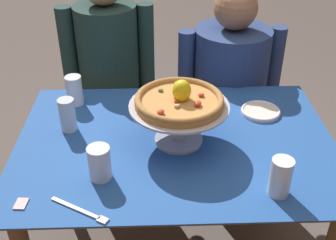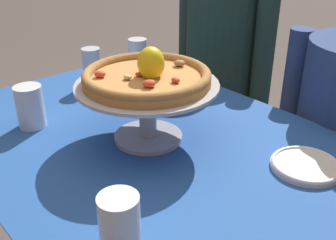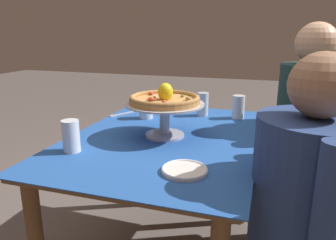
% 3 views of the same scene
% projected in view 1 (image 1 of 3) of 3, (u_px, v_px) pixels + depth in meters
% --- Properties ---
extents(dining_table, '(1.21, 0.85, 0.72)m').
position_uv_depth(dining_table, '(175.00, 164.00, 1.65)').
color(dining_table, brown).
rests_on(dining_table, ground).
extents(pizza_stand, '(0.36, 0.36, 0.16)m').
position_uv_depth(pizza_stand, '(179.00, 117.00, 1.53)').
color(pizza_stand, '#B7B7C1').
rests_on(pizza_stand, dining_table).
extents(pizza, '(0.32, 0.32, 0.09)m').
position_uv_depth(pizza, '(179.00, 100.00, 1.50)').
color(pizza, '#BC8447').
rests_on(pizza, pizza_stand).
extents(water_glass_front_left, '(0.08, 0.08, 0.12)m').
position_uv_depth(water_glass_front_left, '(100.00, 165.00, 1.39)').
color(water_glass_front_left, white).
rests_on(water_glass_front_left, dining_table).
extents(water_glass_front_right, '(0.07, 0.07, 0.13)m').
position_uv_depth(water_glass_front_right, '(280.00, 179.00, 1.32)').
color(water_glass_front_right, white).
rests_on(water_glass_front_right, dining_table).
extents(water_glass_back_left, '(0.07, 0.07, 0.13)m').
position_uv_depth(water_glass_back_left, '(75.00, 92.00, 1.80)').
color(water_glass_back_left, white).
rests_on(water_glass_back_left, dining_table).
extents(water_glass_side_left, '(0.06, 0.06, 0.13)m').
position_uv_depth(water_glass_side_left, '(68.00, 117.00, 1.63)').
color(water_glass_side_left, silver).
rests_on(water_glass_side_left, dining_table).
extents(side_plate, '(0.16, 0.16, 0.02)m').
position_uv_depth(side_plate, '(261.00, 111.00, 1.76)').
color(side_plate, silver).
rests_on(side_plate, dining_table).
extents(dinner_fork, '(0.19, 0.12, 0.01)m').
position_uv_depth(dinner_fork, '(82.00, 211.00, 1.28)').
color(dinner_fork, '#B7B7C1').
rests_on(dinner_fork, dining_table).
extents(sugar_packet, '(0.04, 0.05, 0.00)m').
position_uv_depth(sugar_packet, '(21.00, 204.00, 1.31)').
color(sugar_packet, beige).
rests_on(sugar_packet, dining_table).
extents(diner_left, '(0.46, 0.34, 1.24)m').
position_uv_depth(diner_left, '(111.00, 92.00, 2.20)').
color(diner_left, navy).
rests_on(diner_left, ground).
extents(diner_right, '(0.53, 0.40, 1.14)m').
position_uv_depth(diner_right, '(228.00, 97.00, 2.20)').
color(diner_right, '#1E3833').
rests_on(diner_right, ground).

